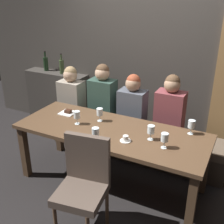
% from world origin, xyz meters
% --- Properties ---
extents(ground, '(9.00, 9.00, 0.00)m').
position_xyz_m(ground, '(0.00, 0.00, 0.00)').
color(ground, black).
extents(back_wall_tiled, '(6.00, 0.12, 3.00)m').
position_xyz_m(back_wall_tiled, '(0.00, 1.22, 1.50)').
color(back_wall_tiled, '#423D38').
rests_on(back_wall_tiled, ground).
extents(back_counter, '(1.10, 0.28, 0.95)m').
position_xyz_m(back_counter, '(-1.55, 1.04, 0.47)').
color(back_counter, '#38342F').
rests_on(back_counter, ground).
extents(dining_table, '(2.20, 0.84, 0.74)m').
position_xyz_m(dining_table, '(0.00, 0.00, 0.65)').
color(dining_table, '#493422').
rests_on(dining_table, ground).
extents(banquette_bench, '(2.50, 0.44, 0.45)m').
position_xyz_m(banquette_bench, '(0.00, 0.70, 0.23)').
color(banquette_bench, '#40352A').
rests_on(banquette_bench, ground).
extents(chair_near_side, '(0.50, 0.50, 0.98)m').
position_xyz_m(chair_near_side, '(0.08, -0.72, 0.56)').
color(chair_near_side, brown).
rests_on(chair_near_side, ground).
extents(diner_redhead, '(0.36, 0.24, 0.74)m').
position_xyz_m(diner_redhead, '(-1.01, 0.69, 0.80)').
color(diner_redhead, '#9E9384').
rests_on(diner_redhead, banquette_bench).
extents(diner_bearded, '(0.36, 0.24, 0.84)m').
position_xyz_m(diner_bearded, '(-0.49, 0.69, 0.85)').
color(diner_bearded, '#2D473D').
rests_on(diner_bearded, banquette_bench).
extents(diner_far_end, '(0.36, 0.24, 0.76)m').
position_xyz_m(diner_far_end, '(-0.03, 0.69, 0.81)').
color(diner_far_end, '#4C515B').
rests_on(diner_far_end, banquette_bench).
extents(diner_near_end, '(0.36, 0.24, 0.81)m').
position_xyz_m(diner_near_end, '(0.47, 0.72, 0.83)').
color(diner_near_end, brown).
rests_on(diner_near_end, banquette_bench).
extents(wine_bottle_dark_red, '(0.08, 0.08, 0.33)m').
position_xyz_m(wine_bottle_dark_red, '(-1.76, 1.06, 1.07)').
color(wine_bottle_dark_red, black).
rests_on(wine_bottle_dark_red, back_counter).
extents(wine_bottle_pale_label, '(0.08, 0.08, 0.33)m').
position_xyz_m(wine_bottle_pale_label, '(-1.42, 1.03, 1.07)').
color(wine_bottle_pale_label, '#384728').
rests_on(wine_bottle_pale_label, back_counter).
extents(wine_glass_center_front, '(0.08, 0.08, 0.16)m').
position_xyz_m(wine_glass_center_front, '(0.48, -0.01, 0.85)').
color(wine_glass_center_front, silver).
rests_on(wine_glass_center_front, dining_table).
extents(wine_glass_near_left, '(0.08, 0.08, 0.16)m').
position_xyz_m(wine_glass_near_left, '(0.83, 0.31, 0.85)').
color(wine_glass_near_left, silver).
rests_on(wine_glass_near_left, dining_table).
extents(wine_glass_center_back, '(0.08, 0.08, 0.16)m').
position_xyz_m(wine_glass_center_back, '(0.66, -0.11, 0.85)').
color(wine_glass_center_back, silver).
rests_on(wine_glass_center_back, dining_table).
extents(wine_glass_near_right, '(0.08, 0.08, 0.16)m').
position_xyz_m(wine_glass_near_right, '(-0.23, 0.14, 0.86)').
color(wine_glass_near_right, silver).
rests_on(wine_glass_near_right, dining_table).
extents(wine_glass_end_left, '(0.08, 0.08, 0.16)m').
position_xyz_m(wine_glass_end_left, '(-0.42, -0.05, 0.85)').
color(wine_glass_end_left, silver).
rests_on(wine_glass_end_left, dining_table).
extents(wine_glass_far_left, '(0.08, 0.08, 0.16)m').
position_xyz_m(wine_glass_far_left, '(-0.01, -0.32, 0.85)').
color(wine_glass_far_left, silver).
rests_on(wine_glass_far_left, dining_table).
extents(espresso_cup, '(0.12, 0.12, 0.06)m').
position_xyz_m(espresso_cup, '(0.26, -0.16, 0.77)').
color(espresso_cup, white).
rests_on(espresso_cup, dining_table).
extents(dessert_plate, '(0.19, 0.19, 0.05)m').
position_xyz_m(dessert_plate, '(-0.70, 0.15, 0.75)').
color(dessert_plate, white).
rests_on(dessert_plate, dining_table).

